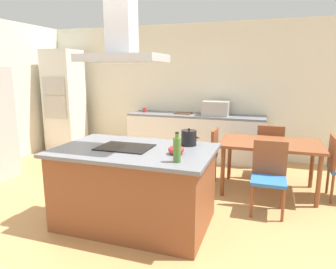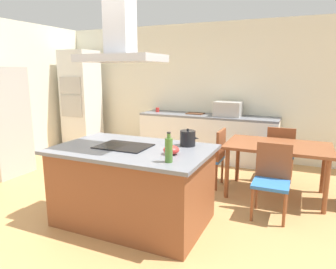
{
  "view_description": "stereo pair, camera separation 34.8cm",
  "coord_description": "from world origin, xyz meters",
  "px_view_note": "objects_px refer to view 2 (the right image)",
  "views": [
    {
      "loc": [
        1.42,
        -3.04,
        1.76
      ],
      "look_at": [
        0.27,
        0.4,
        1.0
      ],
      "focal_mm": 32.72,
      "sensor_mm": 36.0,
      "label": 1
    },
    {
      "loc": [
        1.75,
        -2.92,
        1.76
      ],
      "look_at": [
        0.27,
        0.4,
        1.0
      ],
      "focal_mm": 32.72,
      "sensor_mm": 36.0,
      "label": 2
    }
  ],
  "objects_px": {
    "cooktop": "(124,146)",
    "cutting_board": "(195,113)",
    "tea_kettle": "(188,138)",
    "chair_facing_island": "(272,176)",
    "chair_at_left_end": "(214,154)",
    "mixing_bowl": "(171,150)",
    "wall_oven_stack": "(81,100)",
    "coffee_mug_red": "(158,110)",
    "chair_facing_back_wall": "(281,150)",
    "dining_table": "(278,150)",
    "olive_oil_bottle": "(169,150)",
    "countertop_microwave": "(228,109)",
    "range_hood": "(120,38)"
  },
  "relations": [
    {
      "from": "wall_oven_stack",
      "to": "dining_table",
      "type": "height_order",
      "value": "wall_oven_stack"
    },
    {
      "from": "olive_oil_bottle",
      "to": "wall_oven_stack",
      "type": "bearing_deg",
      "value": 139.57
    },
    {
      "from": "chair_facing_island",
      "to": "chair_at_left_end",
      "type": "distance_m",
      "value": 1.13
    },
    {
      "from": "olive_oil_bottle",
      "to": "coffee_mug_red",
      "type": "distance_m",
      "value": 3.67
    },
    {
      "from": "coffee_mug_red",
      "to": "chair_facing_island",
      "type": "xyz_separation_m",
      "value": [
        2.56,
        -2.07,
        -0.44
      ]
    },
    {
      "from": "cooktop",
      "to": "dining_table",
      "type": "relative_size",
      "value": 0.43
    },
    {
      "from": "cooktop",
      "to": "cutting_board",
      "type": "height_order",
      "value": "cutting_board"
    },
    {
      "from": "olive_oil_bottle",
      "to": "dining_table",
      "type": "distance_m",
      "value": 2.06
    },
    {
      "from": "mixing_bowl",
      "to": "coffee_mug_red",
      "type": "distance_m",
      "value": 3.38
    },
    {
      "from": "countertop_microwave",
      "to": "cooktop",
      "type": "bearing_deg",
      "value": -100.53
    },
    {
      "from": "tea_kettle",
      "to": "countertop_microwave",
      "type": "relative_size",
      "value": 0.46
    },
    {
      "from": "mixing_bowl",
      "to": "coffee_mug_red",
      "type": "xyz_separation_m",
      "value": [
        -1.61,
        2.98,
        -0.0
      ]
    },
    {
      "from": "mixing_bowl",
      "to": "chair_at_left_end",
      "type": "height_order",
      "value": "mixing_bowl"
    },
    {
      "from": "cooktop",
      "to": "chair_at_left_end",
      "type": "xyz_separation_m",
      "value": [
        0.66,
        1.5,
        -0.4
      ]
    },
    {
      "from": "cooktop",
      "to": "countertop_microwave",
      "type": "height_order",
      "value": "countertop_microwave"
    },
    {
      "from": "chair_facing_island",
      "to": "coffee_mug_red",
      "type": "bearing_deg",
      "value": 141.0
    },
    {
      "from": "cooktop",
      "to": "coffee_mug_red",
      "type": "bearing_deg",
      "value": 108.63
    },
    {
      "from": "coffee_mug_red",
      "to": "chair_at_left_end",
      "type": "height_order",
      "value": "coffee_mug_red"
    },
    {
      "from": "cooktop",
      "to": "wall_oven_stack",
      "type": "bearing_deg",
      "value": 136.48
    },
    {
      "from": "tea_kettle",
      "to": "chair_facing_island",
      "type": "distance_m",
      "value": 1.15
    },
    {
      "from": "dining_table",
      "to": "chair_facing_back_wall",
      "type": "bearing_deg",
      "value": 90.0
    },
    {
      "from": "chair_facing_back_wall",
      "to": "cutting_board",
      "type": "bearing_deg",
      "value": 156.01
    },
    {
      "from": "wall_oven_stack",
      "to": "chair_at_left_end",
      "type": "height_order",
      "value": "wall_oven_stack"
    },
    {
      "from": "dining_table",
      "to": "chair_at_left_end",
      "type": "height_order",
      "value": "chair_at_left_end"
    },
    {
      "from": "countertop_microwave",
      "to": "dining_table",
      "type": "xyz_separation_m",
      "value": [
        1.04,
        -1.38,
        -0.37
      ]
    },
    {
      "from": "coffee_mug_red",
      "to": "cutting_board",
      "type": "distance_m",
      "value": 0.84
    },
    {
      "from": "cooktop",
      "to": "dining_table",
      "type": "bearing_deg",
      "value": 43.58
    },
    {
      "from": "mixing_bowl",
      "to": "cutting_board",
      "type": "relative_size",
      "value": 0.5
    },
    {
      "from": "cooktop",
      "to": "tea_kettle",
      "type": "height_order",
      "value": "tea_kettle"
    },
    {
      "from": "countertop_microwave",
      "to": "dining_table",
      "type": "bearing_deg",
      "value": -52.97
    },
    {
      "from": "chair_facing_back_wall",
      "to": "chair_at_left_end",
      "type": "height_order",
      "value": "same"
    },
    {
      "from": "cooktop",
      "to": "mixing_bowl",
      "type": "height_order",
      "value": "mixing_bowl"
    },
    {
      "from": "chair_at_left_end",
      "to": "mixing_bowl",
      "type": "bearing_deg",
      "value": -91.12
    },
    {
      "from": "tea_kettle",
      "to": "cutting_board",
      "type": "distance_m",
      "value": 2.71
    },
    {
      "from": "wall_oven_stack",
      "to": "chair_at_left_end",
      "type": "bearing_deg",
      "value": -18.39
    },
    {
      "from": "tea_kettle",
      "to": "wall_oven_stack",
      "type": "xyz_separation_m",
      "value": [
        -3.45,
        2.3,
        0.11
      ]
    },
    {
      "from": "chair_facing_back_wall",
      "to": "range_hood",
      "type": "relative_size",
      "value": 0.99
    },
    {
      "from": "olive_oil_bottle",
      "to": "chair_facing_back_wall",
      "type": "distance_m",
      "value": 2.7
    },
    {
      "from": "dining_table",
      "to": "range_hood",
      "type": "distance_m",
      "value": 2.61
    },
    {
      "from": "chair_at_left_end",
      "to": "chair_facing_island",
      "type": "bearing_deg",
      "value": -36.01
    },
    {
      "from": "tea_kettle",
      "to": "dining_table",
      "type": "height_order",
      "value": "tea_kettle"
    },
    {
      "from": "coffee_mug_red",
      "to": "range_hood",
      "type": "xyz_separation_m",
      "value": [
        0.98,
        -2.9,
        1.16
      ]
    },
    {
      "from": "olive_oil_bottle",
      "to": "cutting_board",
      "type": "xyz_separation_m",
      "value": [
        -0.86,
        3.27,
        -0.12
      ]
    },
    {
      "from": "chair_facing_back_wall",
      "to": "tea_kettle",
      "type": "bearing_deg",
      "value": -116.75
    },
    {
      "from": "mixing_bowl",
      "to": "chair_facing_back_wall",
      "type": "xyz_separation_m",
      "value": [
        0.95,
        2.24,
        -0.44
      ]
    },
    {
      "from": "olive_oil_bottle",
      "to": "range_hood",
      "type": "bearing_deg",
      "value": 154.56
    },
    {
      "from": "cutting_board",
      "to": "chair_at_left_end",
      "type": "bearing_deg",
      "value": -60.69
    },
    {
      "from": "mixing_bowl",
      "to": "chair_facing_island",
      "type": "distance_m",
      "value": 1.38
    },
    {
      "from": "dining_table",
      "to": "range_hood",
      "type": "relative_size",
      "value": 1.56
    },
    {
      "from": "olive_oil_bottle",
      "to": "countertop_microwave",
      "type": "xyz_separation_m",
      "value": [
        -0.19,
        3.22,
        0.02
      ]
    }
  ]
}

